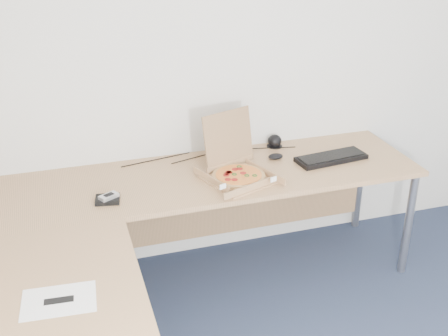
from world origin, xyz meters
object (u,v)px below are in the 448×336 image
object	(u,v)px
drinking_glass	(229,147)
wallet	(108,200)
keyboard	(331,158)
desk	(172,223)
pizza_box	(238,172)

from	to	relation	value
drinking_glass	wallet	distance (m)	0.89
keyboard	desk	bearing A→B (deg)	-166.33
pizza_box	drinking_glass	distance (m)	0.33
drinking_glass	keyboard	world-z (taller)	drinking_glass
desk	wallet	xyz separation A→B (m)	(-0.28, 0.28, 0.04)
desk	pizza_box	xyz separation A→B (m)	(0.46, 0.33, 0.07)
desk	wallet	size ratio (longest dim) A/B	19.68
pizza_box	keyboard	world-z (taller)	pizza_box
keyboard	wallet	distance (m)	1.39
pizza_box	drinking_glass	world-z (taller)	pizza_box
drinking_glass	keyboard	distance (m)	0.64
keyboard	drinking_glass	bearing A→B (deg)	149.77
drinking_glass	keyboard	xyz separation A→B (m)	(0.58, -0.26, -0.04)
desk	drinking_glass	world-z (taller)	drinking_glass
desk	keyboard	xyz separation A→B (m)	(1.10, 0.40, 0.04)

